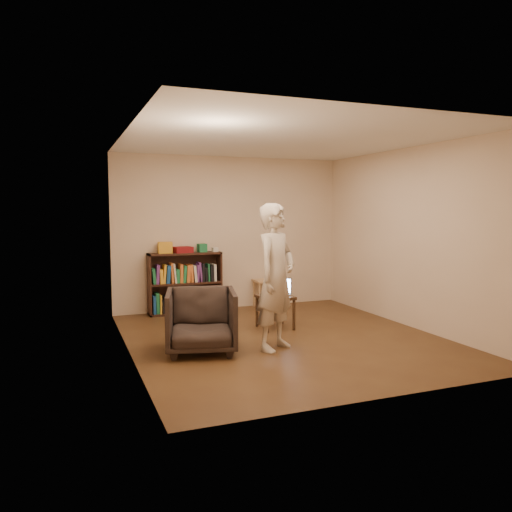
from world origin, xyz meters
name	(u,v)px	position (x,y,z in m)	size (l,w,h in m)	color
floor	(284,338)	(0.00, 0.00, 0.00)	(4.50, 4.50, 0.00)	#432815
ceiling	(285,140)	(0.00, 0.00, 2.60)	(4.50, 4.50, 0.00)	white
wall_back	(230,233)	(0.00, 2.25, 1.30)	(4.00, 4.00, 0.00)	beige
wall_left	(128,245)	(-2.00, 0.00, 1.30)	(4.50, 4.50, 0.00)	beige
wall_right	(410,238)	(2.00, 0.00, 1.30)	(4.50, 4.50, 0.00)	beige
bookshelf	(185,286)	(-0.85, 2.09, 0.44)	(1.20, 0.30, 1.00)	black
box_yellow	(165,248)	(-1.16, 2.10, 1.09)	(0.22, 0.16, 0.18)	gold
red_cloth	(183,250)	(-0.87, 2.09, 1.05)	(0.30, 0.22, 0.10)	maroon
box_green	(202,248)	(-0.54, 2.10, 1.07)	(0.14, 0.14, 0.14)	#1D6E3D
box_white	(215,250)	(-0.33, 2.09, 1.04)	(0.09, 0.09, 0.07)	beige
stool	(264,285)	(0.54, 2.03, 0.39)	(0.34, 0.34, 0.49)	tan
armchair	(201,321)	(-1.19, -0.21, 0.38)	(0.82, 0.84, 0.76)	black
side_table	(275,301)	(0.11, 0.56, 0.40)	(0.47, 0.47, 0.48)	black
laptop	(279,291)	(0.18, 0.58, 0.54)	(0.38, 0.42, 0.26)	#AFB0B4
person	(276,277)	(-0.30, -0.42, 0.89)	(0.65, 0.43, 1.78)	beige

